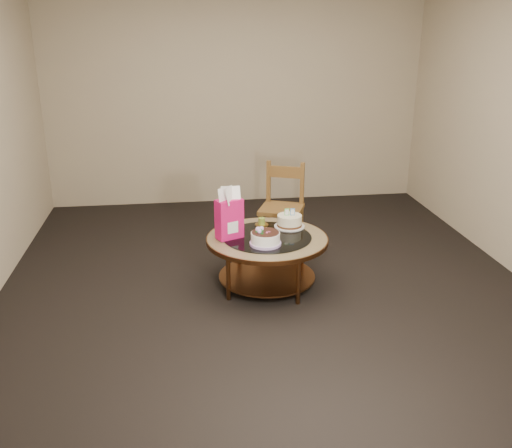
{
  "coord_description": "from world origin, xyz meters",
  "views": [
    {
      "loc": [
        -0.68,
        -4.37,
        2.17
      ],
      "look_at": [
        -0.09,
        0.02,
        0.57
      ],
      "focal_mm": 40.0,
      "sensor_mm": 36.0,
      "label": 1
    }
  ],
  "objects": [
    {
      "name": "coffee_table",
      "position": [
        0.0,
        -0.0,
        0.38
      ],
      "size": [
        1.02,
        1.02,
        0.46
      ],
      "color": "brown",
      "rests_on": "ground"
    },
    {
      "name": "decorated_cake",
      "position": [
        -0.04,
        -0.17,
        0.51
      ],
      "size": [
        0.25,
        0.25,
        0.15
      ],
      "rotation": [
        0.0,
        0.0,
        0.24
      ],
      "color": "#BA97D6",
      "rests_on": "coffee_table"
    },
    {
      "name": "dining_chair",
      "position": [
        0.28,
        0.84,
        0.43
      ],
      "size": [
        0.51,
        0.51,
        0.85
      ],
      "rotation": [
        0.0,
        0.0,
        -0.38
      ],
      "color": "brown",
      "rests_on": "ground"
    },
    {
      "name": "gift_bag",
      "position": [
        -0.31,
        0.02,
        0.67
      ],
      "size": [
        0.24,
        0.21,
        0.43
      ],
      "rotation": [
        0.0,
        0.0,
        0.43
      ],
      "color": "#D91467",
      "rests_on": "coffee_table"
    },
    {
      "name": "pillar_candle",
      "position": [
        -0.01,
        0.25,
        0.49
      ],
      "size": [
        0.12,
        0.12,
        0.09
      ],
      "rotation": [
        0.0,
        0.0,
        -0.17
      ],
      "color": "#E7D05F",
      "rests_on": "coffee_table"
    },
    {
      "name": "cream_cake",
      "position": [
        0.23,
        0.21,
        0.51
      ],
      "size": [
        0.27,
        0.27,
        0.17
      ],
      "rotation": [
        0.0,
        0.0,
        -0.06
      ],
      "color": "white",
      "rests_on": "coffee_table"
    },
    {
      "name": "ground",
      "position": [
        0.0,
        0.0,
        0.0
      ],
      "size": [
        5.0,
        5.0,
        0.0
      ],
      "primitive_type": "plane",
      "color": "black",
      "rests_on": "ground"
    },
    {
      "name": "room_walls",
      "position": [
        0.0,
        0.0,
        1.54
      ],
      "size": [
        4.52,
        5.02,
        2.61
      ],
      "color": "tan",
      "rests_on": "ground"
    }
  ]
}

